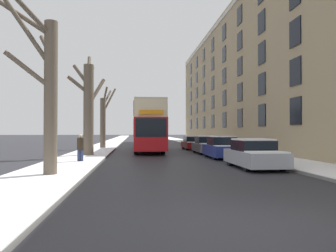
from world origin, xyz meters
TOP-DOWN VIEW (x-y plane):
  - ground_plane at (0.00, 0.00)m, footprint 320.00×320.00m
  - sidewalk_left at (-5.90, 53.00)m, footprint 3.08×130.00m
  - sidewalk_right at (5.90, 53.00)m, footprint 3.08×130.00m
  - terrace_facade_right at (11.93, 29.19)m, footprint 9.10×54.81m
  - bare_tree_left_0 at (-5.89, 6.66)m, footprint 2.70×3.52m
  - bare_tree_left_1 at (-5.70, 16.90)m, footprint 2.48×2.20m
  - bare_tree_left_2 at (-5.59, 27.02)m, footprint 1.53×2.61m
  - double_decker_bus at (-1.34, 22.81)m, footprint 2.50×11.47m
  - parked_car_0 at (3.27, 9.22)m, footprint 1.88×4.25m
  - parked_car_1 at (3.27, 15.10)m, footprint 1.81×3.91m
  - parked_car_2 at (3.27, 19.84)m, footprint 1.73×3.96m
  - parked_car_3 at (3.27, 25.79)m, footprint 1.85×4.34m
  - oncoming_van at (-1.54, 39.58)m, footprint 2.00×5.13m
  - pedestrian_left_sidewalk at (-5.46, 12.08)m, footprint 0.36×0.36m

SIDE VIEW (x-z plane):
  - ground_plane at x=0.00m, z-range 0.00..0.00m
  - sidewalk_left at x=-5.90m, z-range 0.00..0.16m
  - sidewalk_right at x=5.90m, z-range 0.00..0.16m
  - parked_car_3 at x=3.27m, z-range -0.04..1.26m
  - parked_car_2 at x=3.27m, z-range -0.06..1.36m
  - parked_car_0 at x=3.27m, z-range -0.05..1.37m
  - parked_car_1 at x=3.27m, z-range -0.06..1.40m
  - pedestrian_left_sidewalk at x=-5.46m, z-range 0.08..1.72m
  - oncoming_van at x=-1.54m, z-range 0.09..2.46m
  - double_decker_bus at x=-1.34m, z-range 0.28..4.53m
  - bare_tree_left_2 at x=-5.59m, z-range -0.19..6.06m
  - bare_tree_left_0 at x=-5.89m, z-range -0.03..7.12m
  - bare_tree_left_1 at x=-5.70m, z-range -0.09..7.24m
  - terrace_facade_right at x=11.93m, z-range 0.00..15.25m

